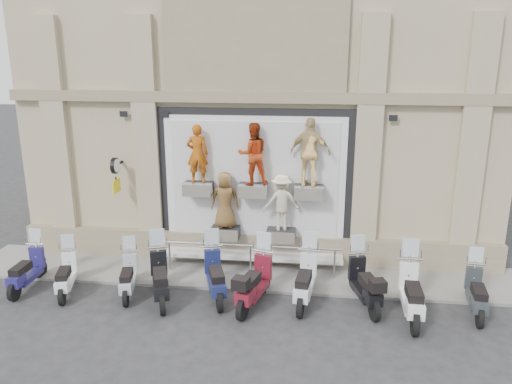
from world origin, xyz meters
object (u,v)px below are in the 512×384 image
scooter_c (128,269)px  scooter_d (160,269)px  scooter_g (305,272)px  scooter_h (365,275)px  scooter_f (254,274)px  scooter_e (215,268)px  scooter_b (65,268)px  scooter_j (478,285)px  scooter_i (412,284)px  scooter_a (26,263)px  guard_rail (250,260)px  clock_sign_bracket (115,171)px

scooter_c → scooter_d: size_ratio=0.84×
scooter_g → scooter_h: size_ratio=1.02×
scooter_f → scooter_h: (2.68, 0.31, -0.03)m
scooter_e → scooter_b: bearing=165.0°
scooter_e → scooter_h: size_ratio=1.01×
scooter_e → scooter_j: bearing=-18.8°
scooter_d → scooter_i: bearing=-21.4°
scooter_a → scooter_i: scooter_i is taller
scooter_j → guard_rail: bearing=173.3°
guard_rail → scooter_c: scooter_c is taller
scooter_d → scooter_g: 3.61m
clock_sign_bracket → scooter_h: clock_sign_bracket is taller
scooter_c → clock_sign_bracket: bearing=102.1°
scooter_c → scooter_h: scooter_h is taller
clock_sign_bracket → scooter_j: 9.89m
scooter_b → scooter_e: bearing=-12.6°
scooter_g → scooter_d: bearing=-168.7°
scooter_g → clock_sign_bracket: bearing=168.1°
scooter_c → scooter_i: bearing=-16.4°
scooter_a → scooter_b: bearing=-7.2°
scooter_g → scooter_j: scooter_g is taller
scooter_b → clock_sign_bracket: bearing=55.6°
scooter_j → scooter_a: bearing=-172.4°
clock_sign_bracket → scooter_f: (4.21, -2.10, -1.96)m
guard_rail → scooter_h: 3.29m
clock_sign_bracket → scooter_i: 8.46m
scooter_b → scooter_h: size_ratio=0.87×
scooter_d → scooter_g: bearing=-15.3°
scooter_a → scooter_g: size_ratio=0.90×
scooter_g → scooter_h: bearing=7.5°
scooter_b → scooter_j: (10.17, 0.18, 0.03)m
scooter_a → scooter_d: 3.66m
clock_sign_bracket → scooter_a: size_ratio=0.56×
guard_rail → scooter_c: bearing=-153.8°
scooter_c → scooter_h: bearing=-12.5°
scooter_d → scooter_h: scooter_d is taller
scooter_j → clock_sign_bracket: bearing=176.2°
scooter_j → scooter_g: bearing=-173.4°
scooter_d → scooter_e: bearing=-7.8°
clock_sign_bracket → scooter_e: size_ratio=0.51×
scooter_c → scooter_f: 3.28m
scooter_c → scooter_j: size_ratio=0.95×
scooter_f → scooter_c: bearing=-168.9°
scooter_f → scooter_h: scooter_f is taller
scooter_h → scooter_d: bearing=169.0°
scooter_e → scooter_f: 1.06m
clock_sign_bracket → scooter_b: clock_sign_bracket is taller
guard_rail → scooter_c: 3.31m
scooter_e → scooter_j: size_ratio=1.11×
scooter_a → scooter_j: bearing=-1.0°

